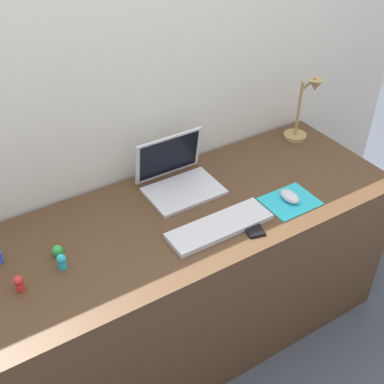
# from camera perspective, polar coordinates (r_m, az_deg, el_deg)

# --- Properties ---
(ground_plane) EXTENTS (6.00, 6.00, 0.00)m
(ground_plane) POSITION_cam_1_polar(r_m,az_deg,el_deg) (2.44, -0.46, -15.94)
(ground_plane) COLOR #474C56
(back_wall) EXTENTS (2.96, 0.05, 1.63)m
(back_wall) POSITION_cam_1_polar(r_m,az_deg,el_deg) (2.12, -5.72, 4.50)
(back_wall) COLOR silver
(back_wall) RESTS_ON ground_plane
(desk) EXTENTS (1.76, 0.65, 0.74)m
(desk) POSITION_cam_1_polar(r_m,az_deg,el_deg) (2.15, -0.51, -10.01)
(desk) COLOR #4C331E
(desk) RESTS_ON ground_plane
(laptop) EXTENTS (0.30, 0.25, 0.21)m
(laptop) POSITION_cam_1_polar(r_m,az_deg,el_deg) (2.01, -1.76, 1.99)
(laptop) COLOR silver
(laptop) RESTS_ON desk
(keyboard) EXTENTS (0.41, 0.13, 0.02)m
(keyboard) POSITION_cam_1_polar(r_m,az_deg,el_deg) (1.82, 3.26, -4.01)
(keyboard) COLOR silver
(keyboard) RESTS_ON desk
(mousepad) EXTENTS (0.21, 0.17, 0.00)m
(mousepad) POSITION_cam_1_polar(r_m,az_deg,el_deg) (1.99, 11.38, -1.07)
(mousepad) COLOR #28B7CC
(mousepad) RESTS_ON desk
(mouse) EXTENTS (0.06, 0.10, 0.03)m
(mouse) POSITION_cam_1_polar(r_m,az_deg,el_deg) (1.98, 11.36, -0.52)
(mouse) COLOR silver
(mouse) RESTS_ON mousepad
(cell_phone) EXTENTS (0.09, 0.14, 0.01)m
(cell_phone) POSITION_cam_1_polar(r_m,az_deg,el_deg) (1.85, 6.93, -3.91)
(cell_phone) COLOR black
(cell_phone) RESTS_ON desk
(desk_lamp) EXTENTS (0.11, 0.16, 0.34)m
(desk_lamp) POSITION_cam_1_polar(r_m,az_deg,el_deg) (2.32, 12.94, 9.20)
(desk_lamp) COLOR #A5844C
(desk_lamp) RESTS_ON desk
(toy_figurine_cyan) EXTENTS (0.03, 0.03, 0.06)m
(toy_figurine_cyan) POSITION_cam_1_polar(r_m,az_deg,el_deg) (1.71, -14.99, -7.81)
(toy_figurine_cyan) COLOR #28B7CC
(toy_figurine_cyan) RESTS_ON desk
(toy_figurine_green) EXTENTS (0.04, 0.04, 0.04)m
(toy_figurine_green) POSITION_cam_1_polar(r_m,az_deg,el_deg) (1.77, -15.44, -6.65)
(toy_figurine_green) COLOR green
(toy_figurine_green) RESTS_ON desk
(toy_figurine_red) EXTENTS (0.03, 0.03, 0.06)m
(toy_figurine_red) POSITION_cam_1_polar(r_m,az_deg,el_deg) (1.68, -19.57, -10.00)
(toy_figurine_red) COLOR red
(toy_figurine_red) RESTS_ON desk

